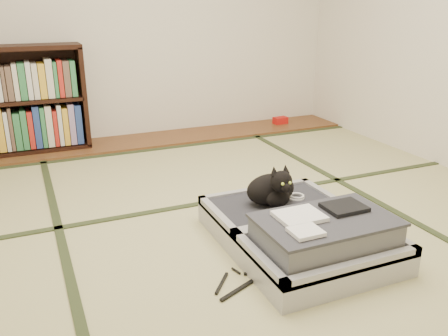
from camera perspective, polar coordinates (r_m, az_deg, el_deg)
name	(u,v)px	position (r m, az deg, el deg)	size (l,w,h in m)	color
floor	(240,226)	(2.86, 1.88, -7.01)	(4.50, 4.50, 0.00)	#BEBB7E
wood_strip	(151,140)	(4.63, -8.74, 3.38)	(4.00, 0.50, 0.02)	brown
red_item	(280,120)	(5.18, 6.80, 5.72)	(0.15, 0.09, 0.07)	red
tatami_borders	(209,196)	(3.27, -1.81, -3.40)	(4.00, 4.50, 0.01)	#2D381E
bookcase	(4,104)	(4.46, -24.98, 7.02)	(1.35, 0.31, 0.92)	black
suitcase	(302,232)	(2.60, 9.31, -7.60)	(0.77, 1.02, 0.30)	#A0A0A5
cat	(273,189)	(2.75, 5.92, -2.55)	(0.34, 0.34, 0.27)	black
cable_coil	(296,197)	(2.90, 8.67, -3.44)	(0.11, 0.11, 0.03)	white
hanger	(245,281)	(2.34, 2.48, -13.41)	(0.37, 0.24, 0.01)	black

